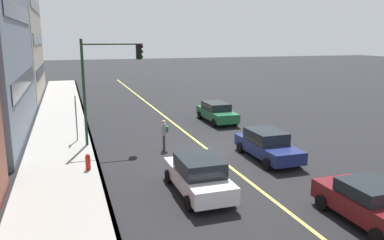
{
  "coord_description": "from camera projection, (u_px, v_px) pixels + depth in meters",
  "views": [
    {
      "loc": [
        -19.74,
        7.55,
        6.35
      ],
      "look_at": [
        -0.63,
        1.22,
        2.01
      ],
      "focal_mm": 35.64,
      "sensor_mm": 36.0,
      "label": 1
    }
  ],
  "objects": [
    {
      "name": "ground",
      "position": [
        209.0,
        150.0,
        21.98
      ],
      "size": [
        200.0,
        200.0,
        0.0
      ],
      "primitive_type": "plane",
      "color": "black"
    },
    {
      "name": "sidewalk_slab",
      "position": [
        60.0,
        163.0,
        19.47
      ],
      "size": [
        80.0,
        3.79,
        0.15
      ],
      "primitive_type": "cube",
      "color": "gray",
      "rests_on": "ground"
    },
    {
      "name": "curb_edge",
      "position": [
        97.0,
        160.0,
        20.03
      ],
      "size": [
        80.0,
        0.16,
        0.15
      ],
      "primitive_type": "cube",
      "color": "slate",
      "rests_on": "ground"
    },
    {
      "name": "lane_stripe_center",
      "position": [
        209.0,
        150.0,
        21.97
      ],
      "size": [
        80.0,
        0.16,
        0.01
      ],
      "primitive_type": "cube",
      "color": "#D8CC4C",
      "rests_on": "ground"
    },
    {
      "name": "car_maroon",
      "position": [
        370.0,
        203.0,
        13.24
      ],
      "size": [
        4.14,
        2.04,
        1.46
      ],
      "color": "#591116",
      "rests_on": "ground"
    },
    {
      "name": "car_navy",
      "position": [
        267.0,
        145.0,
        20.33
      ],
      "size": [
        4.65,
        1.94,
        1.52
      ],
      "color": "navy",
      "rests_on": "ground"
    },
    {
      "name": "car_white",
      "position": [
        198.0,
        175.0,
        15.73
      ],
      "size": [
        4.5,
        1.95,
        1.6
      ],
      "color": "silver",
      "rests_on": "ground"
    },
    {
      "name": "car_green",
      "position": [
        217.0,
        112.0,
        29.34
      ],
      "size": [
        4.7,
        1.92,
        1.49
      ],
      "color": "#1E6038",
      "rests_on": "ground"
    },
    {
      "name": "pedestrian_with_backpack",
      "position": [
        164.0,
        132.0,
        21.98
      ],
      "size": [
        0.46,
        0.45,
        1.74
      ],
      "color": "#383838",
      "rests_on": "ground"
    },
    {
      "name": "traffic_light_mast",
      "position": [
        106.0,
        75.0,
        22.1
      ],
      "size": [
        0.28,
        3.6,
        6.31
      ],
      "color": "#1E3823",
      "rests_on": "ground"
    },
    {
      "name": "street_sign_post",
      "position": [
        76.0,
        115.0,
        23.32
      ],
      "size": [
        0.6,
        0.08,
        2.93
      ],
      "color": "slate",
      "rests_on": "ground"
    },
    {
      "name": "fire_hydrant",
      "position": [
        88.0,
        163.0,
        18.28
      ],
      "size": [
        0.24,
        0.24,
        0.94
      ],
      "color": "red",
      "rests_on": "ground"
    }
  ]
}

